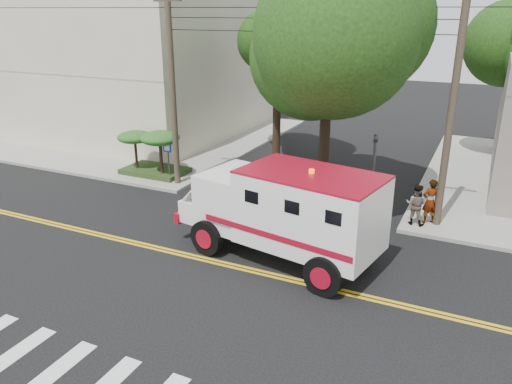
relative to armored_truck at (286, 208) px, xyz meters
The scene contains 13 objects.
ground 2.94m from the armored_truck, 146.82° to the right, with size 100.00×100.00×0.00m, color black.
sidewalk_nw 19.77m from the armored_truck, 141.55° to the left, with size 17.00×17.00×0.15m, color gray.
building_left 22.43m from the armored_truck, 141.73° to the left, with size 16.00×14.00×10.00m, color beige.
utility_pole_left 9.28m from the armored_truck, 147.75° to the left, with size 0.28×0.28×9.00m, color #382D23.
utility_pole_right 7.12m from the armored_truck, 48.47° to the left, with size 0.28×0.28×9.00m, color #382D23.
tree_main 7.29m from the armored_truck, 89.80° to the left, with size 6.08×5.70×9.85m.
tree_left 12.13m from the armored_truck, 113.59° to the left, with size 4.48×4.20×7.70m.
traffic_signal 4.75m from the armored_truck, 66.60° to the left, with size 0.15×0.18×3.60m.
accessibility_sign 9.51m from the armored_truck, 148.81° to the left, with size 0.45×0.10×2.02m.
palm_planter 10.79m from the armored_truck, 150.15° to the left, with size 3.52×2.63×2.36m.
armored_truck is the anchor object (origin of this frame).
pedestrian_a 6.42m from the armored_truck, 50.46° to the left, with size 0.65×0.43×1.79m, color gray.
pedestrian_b 5.86m from the armored_truck, 51.87° to the left, with size 0.79×0.62×1.63m, color gray.
Camera 1 is at (7.58, -12.96, 8.03)m, focal length 35.00 mm.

